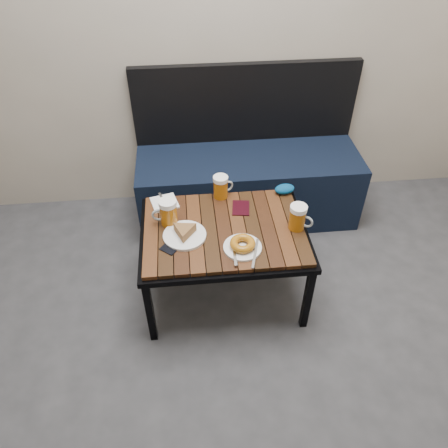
{
  "coord_description": "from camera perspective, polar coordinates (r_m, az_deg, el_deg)",
  "views": [
    {
      "loc": [
        -0.26,
        -0.54,
        1.93
      ],
      "look_at": [
        -0.09,
        1.07,
        0.5
      ],
      "focal_mm": 35.0,
      "sensor_mm": 36.0,
      "label": 1
    }
  ],
  "objects": [
    {
      "name": "beer_mug_left",
      "position": [
        2.18,
        -7.34,
        1.53
      ],
      "size": [
        0.13,
        0.09,
        0.14
      ],
      "rotation": [
        0.0,
        0.0,
        3.15
      ],
      "color": "#A2580D",
      "rests_on": "cafe_table"
    },
    {
      "name": "plate_pie",
      "position": [
        2.13,
        -5.19,
        -1.17
      ],
      "size": [
        0.21,
        0.21,
        0.06
      ],
      "color": "white",
      "rests_on": "cafe_table"
    },
    {
      "name": "napkin_left",
      "position": [
        2.35,
        -7.78,
        2.78
      ],
      "size": [
        0.16,
        0.17,
        0.01
      ],
      "rotation": [
        0.0,
        0.0,
        0.26
      ],
      "color": "white",
      "rests_on": "cafe_table"
    },
    {
      "name": "plate_bagel",
      "position": [
        2.06,
        2.45,
        -2.79
      ],
      "size": [
        0.18,
        0.24,
        0.05
      ],
      "color": "white",
      "rests_on": "cafe_table"
    },
    {
      "name": "knit_pouch",
      "position": [
        2.42,
        7.91,
        4.56
      ],
      "size": [
        0.12,
        0.09,
        0.05
      ],
      "primitive_type": "ellipsoid",
      "rotation": [
        0.0,
        0.0,
        0.17
      ],
      "color": "navy",
      "rests_on": "cafe_table"
    },
    {
      "name": "bench",
      "position": [
        2.87,
        3.11,
        5.97
      ],
      "size": [
        1.4,
        0.5,
        0.95
      ],
      "color": "black",
      "rests_on": "ground"
    },
    {
      "name": "cafe_table",
      "position": [
        2.21,
        0.0,
        -1.4
      ],
      "size": [
        0.84,
        0.62,
        0.47
      ],
      "color": "black",
      "rests_on": "ground"
    },
    {
      "name": "passport_burgundy",
      "position": [
        2.3,
        2.21,
        2.11
      ],
      "size": [
        0.11,
        0.13,
        0.01
      ],
      "primitive_type": "cube",
      "rotation": [
        0.0,
        0.0,
        -0.15
      ],
      "color": "black",
      "rests_on": "cafe_table"
    },
    {
      "name": "beer_mug_centre",
      "position": [
        2.34,
        -0.39,
        4.89
      ],
      "size": [
        0.12,
        0.1,
        0.13
      ],
      "rotation": [
        0.0,
        0.0,
        0.42
      ],
      "color": "#A2580D",
      "rests_on": "cafe_table"
    },
    {
      "name": "napkin_right",
      "position": [
        2.07,
        2.5,
        -3.19
      ],
      "size": [
        0.12,
        0.11,
        0.01
      ],
      "rotation": [
        0.0,
        0.0,
        0.0
      ],
      "color": "white",
      "rests_on": "cafe_table"
    },
    {
      "name": "passport_navy",
      "position": [
        2.1,
        -6.75,
        -2.84
      ],
      "size": [
        0.13,
        0.13,
        0.01
      ],
      "primitive_type": "cube",
      "rotation": [
        0.0,
        0.0,
        -0.69
      ],
      "color": "black",
      "rests_on": "cafe_table"
    },
    {
      "name": "beer_mug_right",
      "position": [
        2.17,
        9.65,
        0.88
      ],
      "size": [
        0.13,
        0.11,
        0.14
      ],
      "rotation": [
        0.0,
        0.0,
        -0.54
      ],
      "color": "#A2580D",
      "rests_on": "cafe_table"
    }
  ]
}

